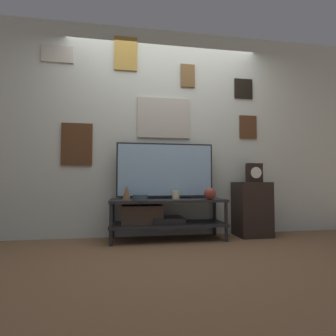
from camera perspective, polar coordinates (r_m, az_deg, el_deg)
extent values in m
plane|color=brown|center=(2.96, 0.83, -16.46)|extent=(12.00, 12.00, 0.00)
cube|color=beige|center=(3.47, -0.78, 8.01)|extent=(6.40, 0.06, 2.70)
cube|color=#B2ADA3|center=(3.47, -0.91, 10.84)|extent=(0.68, 0.02, 0.52)
cube|color=#B2BCC6|center=(3.46, -0.89, 10.87)|extent=(0.65, 0.01, 0.49)
cube|color=brown|center=(3.70, 4.31, 19.39)|extent=(0.19, 0.02, 0.31)
cube|color=white|center=(3.70, 4.34, 19.43)|extent=(0.15, 0.01, 0.27)
cube|color=black|center=(3.91, 16.10, 16.24)|extent=(0.26, 0.02, 0.27)
cube|color=#BCB299|center=(3.90, 16.14, 16.27)|extent=(0.22, 0.01, 0.24)
cube|color=#4C2D19|center=(3.41, -19.22, 4.92)|extent=(0.37, 0.02, 0.52)
cube|color=beige|center=(3.41, -19.24, 4.93)|extent=(0.33, 0.01, 0.48)
cube|color=olive|center=(3.71, -9.19, 23.35)|extent=(0.29, 0.02, 0.44)
cube|color=#BCB299|center=(3.71, -9.19, 23.39)|extent=(0.25, 0.01, 0.40)
cube|color=#B7B2A8|center=(3.77, -22.90, 21.88)|extent=(0.38, 0.02, 0.21)
cube|color=slate|center=(3.77, -22.92, 21.92)|extent=(0.34, 0.01, 0.17)
cube|color=#4C2D19|center=(3.79, 17.02, 8.52)|extent=(0.24, 0.02, 0.31)
cube|color=slate|center=(3.79, 17.07, 8.54)|extent=(0.21, 0.01, 0.28)
cube|color=#232326|center=(3.15, -0.04, -7.06)|extent=(1.36, 0.45, 0.03)
cube|color=#232326|center=(3.18, -0.04, -12.14)|extent=(1.36, 0.45, 0.03)
cylinder|color=#232326|center=(2.94, -12.31, -11.71)|extent=(0.04, 0.04, 0.48)
cylinder|color=#232326|center=(3.16, 12.55, -11.09)|extent=(0.04, 0.04, 0.48)
cylinder|color=#232326|center=(3.33, -11.95, -10.66)|extent=(0.04, 0.04, 0.48)
cylinder|color=#232326|center=(3.52, 10.13, -10.24)|extent=(0.04, 0.04, 0.48)
cube|color=black|center=(3.17, -0.04, -11.25)|extent=(0.36, 0.32, 0.07)
cube|color=#47382D|center=(3.13, -5.68, -10.04)|extent=(0.48, 0.25, 0.21)
cylinder|color=black|center=(3.21, -6.42, -6.51)|extent=(0.05, 0.05, 0.02)
cylinder|color=black|center=(3.31, 5.09, -6.40)|extent=(0.05, 0.05, 0.02)
cube|color=black|center=(3.24, -0.57, -0.46)|extent=(1.19, 0.04, 0.66)
cube|color=#8CB2D1|center=(3.22, -0.53, -0.44)|extent=(1.16, 0.01, 0.63)
cone|color=brown|center=(3.09, -8.99, -5.22)|extent=(0.10, 0.10, 0.17)
sphere|color=brown|center=(3.08, 9.10, -5.53)|extent=(0.14, 0.14, 0.14)
cylinder|color=#2D4251|center=(2.95, -6.08, -6.41)|extent=(0.17, 0.17, 0.06)
cylinder|color=beige|center=(3.16, 1.71, -5.86)|extent=(0.09, 0.09, 0.10)
cube|color=black|center=(3.54, 17.77, -8.47)|extent=(0.41, 0.37, 0.68)
cube|color=black|center=(3.59, 18.24, -0.99)|extent=(0.19, 0.10, 0.24)
cylinder|color=white|center=(3.54, 18.64, -0.96)|extent=(0.15, 0.01, 0.15)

